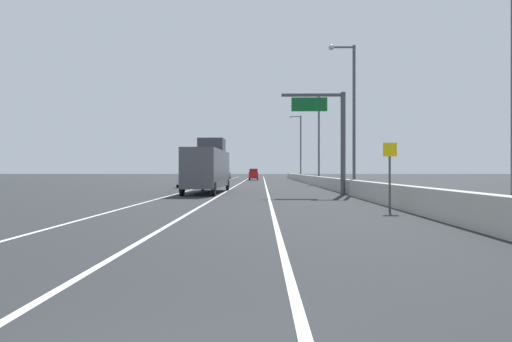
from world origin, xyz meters
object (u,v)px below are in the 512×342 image
(speed_advisory_sign, at_px, (390,171))
(lamp_post_right_fourth, at_px, (299,144))
(lamp_post_right_second, at_px, (351,109))
(box_truck, at_px, (208,167))
(lamp_post_right_third, at_px, (317,133))
(car_blue_2, at_px, (226,174))
(overhead_sign_gantry, at_px, (333,130))
(car_red_0, at_px, (254,174))
(car_white_1, at_px, (189,178))

(speed_advisory_sign, distance_m, lamp_post_right_fourth, 58.07)
(lamp_post_right_second, xyz_separation_m, box_truck, (-11.41, 0.16, -4.60))
(lamp_post_right_third, bearing_deg, car_blue_2, 113.49)
(overhead_sign_gantry, height_order, car_red_0, overhead_sign_gantry)
(overhead_sign_gantry, distance_m, car_red_0, 49.14)
(speed_advisory_sign, height_order, lamp_post_right_second, lamp_post_right_second)
(box_truck, bearing_deg, lamp_post_right_fourth, 75.42)
(overhead_sign_gantry, relative_size, car_white_1, 1.79)
(speed_advisory_sign, xyz_separation_m, car_blue_2, (-13.32, 70.64, -0.75))
(lamp_post_right_second, xyz_separation_m, car_white_1, (-14.87, 11.27, -5.67))
(speed_advisory_sign, xyz_separation_m, lamp_post_right_second, (1.46, 14.93, 4.90))
(speed_advisory_sign, relative_size, lamp_post_right_fourth, 0.25)
(speed_advisory_sign, height_order, car_blue_2, speed_advisory_sign)
(speed_advisory_sign, height_order, box_truck, box_truck)
(speed_advisory_sign, height_order, lamp_post_right_fourth, lamp_post_right_fourth)
(car_blue_2, bearing_deg, lamp_post_right_third, -66.51)
(speed_advisory_sign, distance_m, box_truck, 18.08)
(lamp_post_right_second, height_order, lamp_post_right_fourth, same)
(lamp_post_right_fourth, height_order, car_white_1, lamp_post_right_fourth)
(lamp_post_right_fourth, distance_m, box_truck, 44.42)
(lamp_post_right_second, bearing_deg, box_truck, 179.20)
(speed_advisory_sign, relative_size, box_truck, 0.30)
(speed_advisory_sign, xyz_separation_m, box_truck, (-9.95, 15.09, 0.30))
(lamp_post_right_fourth, distance_m, car_white_1, 35.31)
(car_white_1, xyz_separation_m, car_blue_2, (0.09, 44.43, 0.01))
(speed_advisory_sign, height_order, lamp_post_right_third, lamp_post_right_third)
(lamp_post_right_second, bearing_deg, speed_advisory_sign, -95.57)
(lamp_post_right_third, height_order, car_red_0, lamp_post_right_third)
(speed_advisory_sign, relative_size, car_white_1, 0.72)
(car_red_0, bearing_deg, lamp_post_right_fourth, -19.13)
(lamp_post_right_third, xyz_separation_m, car_red_0, (-8.76, 24.37, -5.61))
(speed_advisory_sign, relative_size, car_blue_2, 0.74)
(lamp_post_right_second, relative_size, car_blue_2, 2.91)
(car_white_1, bearing_deg, lamp_post_right_third, 34.25)
(overhead_sign_gantry, distance_m, box_truck, 10.28)
(lamp_post_right_second, relative_size, lamp_post_right_third, 1.00)
(car_white_1, relative_size, car_blue_2, 1.03)
(car_red_0, bearing_deg, speed_advisory_sign, -83.24)
(car_white_1, relative_size, box_truck, 0.42)
(car_blue_2, bearing_deg, speed_advisory_sign, -79.32)
(lamp_post_right_fourth, bearing_deg, car_red_0, 160.87)
(speed_advisory_sign, bearing_deg, car_white_1, 117.10)
(car_blue_2, bearing_deg, car_white_1, -90.12)
(speed_advisory_sign, bearing_deg, car_blue_2, 100.68)
(car_blue_2, relative_size, box_truck, 0.40)
(car_white_1, bearing_deg, overhead_sign_gantry, -47.14)
(lamp_post_right_fourth, bearing_deg, lamp_post_right_second, -89.62)
(overhead_sign_gantry, xyz_separation_m, lamp_post_right_fourth, (1.62, 45.63, 1.94))
(overhead_sign_gantry, bearing_deg, lamp_post_right_third, 85.26)
(lamp_post_right_second, distance_m, lamp_post_right_fourth, 42.92)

